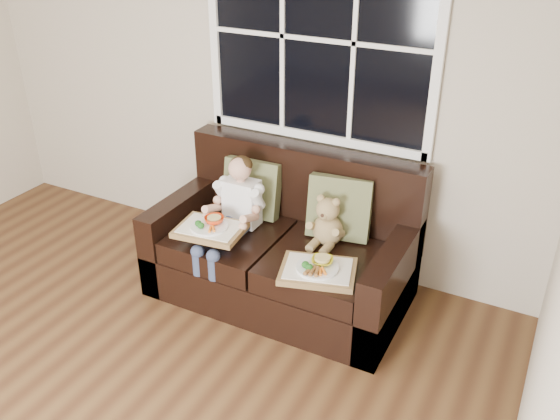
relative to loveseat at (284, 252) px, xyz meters
The scene contains 8 objects.
window_back 1.42m from the loveseat, 90.00° to the left, with size 1.62×0.04×1.37m.
loveseat is the anchor object (origin of this frame).
pillow_left 0.50m from the loveseat, 155.42° to the left, with size 0.41×0.21×0.41m.
pillow_right 0.50m from the loveseat, 25.18° to the left, with size 0.44×0.26×0.43m.
child 0.46m from the loveseat, 160.07° to the right, with size 0.34×0.58×0.78m.
teddy_bear 0.41m from the loveseat, ahead, with size 0.21×0.26×0.35m.
tray_left 0.56m from the loveseat, 136.28° to the right, with size 0.46×0.37×0.10m.
tray_right 0.54m from the loveseat, 40.08° to the right, with size 0.53×0.45×0.10m.
Camera 1 is at (2.17, -1.04, 2.47)m, focal length 38.00 mm.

